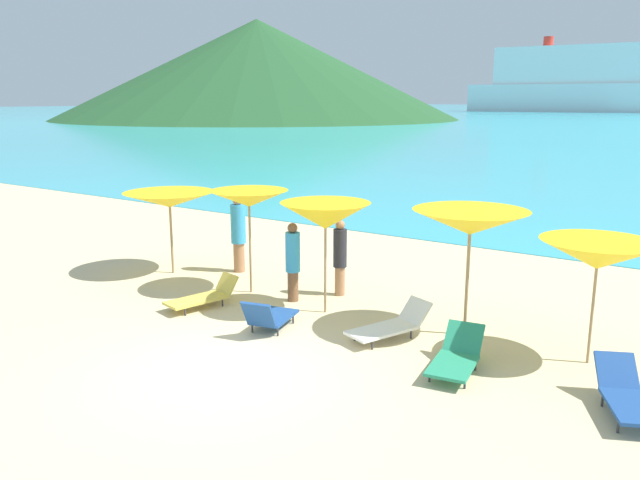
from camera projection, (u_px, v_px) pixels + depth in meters
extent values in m
cube|color=beige|center=(465.00, 253.00, 18.08)|extent=(50.00, 100.00, 0.30)
cone|color=#235128|center=(258.00, 70.00, 132.13)|extent=(83.93, 83.93, 20.31)
cylinder|color=#9E7F59|center=(171.00, 235.00, 15.31)|extent=(0.06, 0.06, 1.92)
cone|color=yellow|center=(169.00, 200.00, 15.12)|extent=(2.28, 2.28, 0.37)
sphere|color=#9E7F59|center=(169.00, 194.00, 15.10)|extent=(0.07, 0.07, 0.07)
cylinder|color=#9E7F59|center=(250.00, 244.00, 13.74)|extent=(0.05, 0.05, 2.19)
cone|color=yellow|center=(249.00, 198.00, 13.52)|extent=(1.77, 1.77, 0.36)
sphere|color=#9E7F59|center=(249.00, 193.00, 13.49)|extent=(0.07, 0.07, 0.07)
cylinder|color=#9E7F59|center=(325.00, 262.00, 12.43)|extent=(0.05, 0.05, 2.10)
cone|color=yellow|center=(325.00, 216.00, 12.22)|extent=(1.85, 1.85, 0.52)
sphere|color=#9E7F59|center=(325.00, 208.00, 12.19)|extent=(0.07, 0.07, 0.07)
cylinder|color=#9E7F59|center=(467.00, 276.00, 11.22)|extent=(0.06, 0.06, 2.19)
cone|color=yellow|center=(470.00, 222.00, 11.01)|extent=(2.10, 2.10, 0.44)
sphere|color=#9E7F59|center=(471.00, 214.00, 10.98)|extent=(0.07, 0.07, 0.07)
cylinder|color=#9E7F59|center=(593.00, 306.00, 10.03)|extent=(0.05, 0.05, 1.92)
cone|color=yellow|center=(598.00, 255.00, 9.84)|extent=(1.97, 1.97, 0.46)
sphere|color=#9E7F59|center=(599.00, 246.00, 9.81)|extent=(0.07, 0.07, 0.07)
cube|color=#1E478C|center=(274.00, 317.00, 11.79)|extent=(0.82, 1.12, 0.05)
cube|color=#1E478C|center=(259.00, 315.00, 11.16)|extent=(0.63, 0.44, 0.52)
cylinder|color=#333338|center=(293.00, 319.00, 12.00)|extent=(0.04, 0.04, 0.17)
cylinder|color=#333338|center=(269.00, 316.00, 12.18)|extent=(0.04, 0.04, 0.17)
cylinder|color=#333338|center=(278.00, 332.00, 11.36)|extent=(0.04, 0.04, 0.17)
cylinder|color=#333338|center=(252.00, 328.00, 11.54)|extent=(0.04, 0.04, 0.17)
cube|color=#268C66|center=(452.00, 366.00, 9.67)|extent=(0.78, 1.12, 0.05)
cube|color=#268C66|center=(464.00, 338.00, 10.26)|extent=(0.66, 0.52, 0.44)
cylinder|color=#333338|center=(429.00, 377.00, 9.53)|extent=(0.04, 0.04, 0.16)
cylinder|color=#333338|center=(465.00, 384.00, 9.30)|extent=(0.04, 0.04, 0.16)
cylinder|color=#333338|center=(442.00, 359.00, 10.17)|extent=(0.04, 0.04, 0.16)
cylinder|color=#333338|center=(475.00, 365.00, 9.94)|extent=(0.04, 0.04, 0.16)
cube|color=#1E478C|center=(632.00, 407.00, 8.31)|extent=(0.96, 1.18, 0.05)
cube|color=#1E478C|center=(616.00, 370.00, 8.96)|extent=(0.69, 0.64, 0.42)
cylinder|color=#333338|center=(618.00, 426.00, 8.07)|extent=(0.04, 0.04, 0.20)
cylinder|color=#333338|center=(602.00, 400.00, 8.76)|extent=(0.04, 0.04, 0.20)
cylinder|color=#333338|center=(640.00, 402.00, 8.69)|extent=(0.04, 0.04, 0.20)
cube|color=white|center=(382.00, 330.00, 11.16)|extent=(1.00, 1.40, 0.05)
cube|color=white|center=(415.00, 311.00, 11.56)|extent=(0.64, 0.54, 0.42)
cylinder|color=#333338|center=(355.00, 336.00, 11.15)|extent=(0.04, 0.04, 0.16)
cylinder|color=#333338|center=(372.00, 345.00, 10.76)|extent=(0.04, 0.04, 0.16)
cylinder|color=#333338|center=(393.00, 326.00, 11.64)|extent=(0.04, 0.04, 0.16)
cylinder|color=#333338|center=(411.00, 334.00, 11.25)|extent=(0.04, 0.04, 0.16)
cube|color=#D8BF4C|center=(196.00, 300.00, 12.83)|extent=(0.83, 1.34, 0.05)
cube|color=#D8BF4C|center=(227.00, 284.00, 13.27)|extent=(0.58, 0.40, 0.41)
cylinder|color=#333338|center=(173.00, 306.00, 12.76)|extent=(0.04, 0.04, 0.16)
cylinder|color=#333338|center=(185.00, 312.00, 12.42)|extent=(0.04, 0.04, 0.16)
cylinder|color=#333338|center=(210.00, 297.00, 13.33)|extent=(0.04, 0.04, 0.16)
cylinder|color=#333338|center=(222.00, 303.00, 12.99)|extent=(0.04, 0.04, 0.16)
cylinder|color=brown|center=(293.00, 286.00, 13.30)|extent=(0.23, 0.23, 0.64)
cylinder|color=#3399D8|center=(293.00, 252.00, 13.14)|extent=(0.31, 0.31, 0.84)
sphere|color=brown|center=(292.00, 228.00, 13.03)|extent=(0.21, 0.21, 0.21)
cylinder|color=#A3704C|center=(340.00, 281.00, 13.70)|extent=(0.22, 0.22, 0.64)
cylinder|color=#26262D|center=(340.00, 248.00, 13.54)|extent=(0.29, 0.29, 0.83)
sphere|color=#A3704C|center=(340.00, 225.00, 13.43)|extent=(0.21, 0.21, 0.21)
cylinder|color=#A3704C|center=(239.00, 257.00, 15.56)|extent=(0.27, 0.27, 0.73)
cylinder|color=#3399D8|center=(238.00, 224.00, 15.38)|extent=(0.36, 0.36, 0.95)
sphere|color=#A3704C|center=(237.00, 200.00, 15.25)|extent=(0.24, 0.24, 0.24)
cube|color=white|center=(570.00, 98.00, 200.67)|extent=(64.74, 13.03, 8.76)
cube|color=white|center=(573.00, 65.00, 198.42)|extent=(48.59, 10.38, 11.78)
cylinder|color=red|center=(548.00, 41.00, 200.78)|extent=(3.04, 3.04, 3.00)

